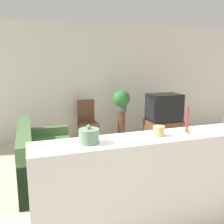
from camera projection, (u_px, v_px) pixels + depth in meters
name	position (u px, v px, depth m)	size (l,w,h in m)	color
ground_plane	(133.00, 214.00, 3.04)	(14.00, 14.00, 0.00)	beige
wall_back	(76.00, 82.00, 5.95)	(9.00, 0.06, 2.70)	silver
couch	(46.00, 159.00, 4.04)	(0.91, 1.93, 0.82)	#476B3D
tv_stand	(163.00, 132.00, 5.63)	(0.72, 0.60, 0.53)	brown
television	(164.00, 107.00, 5.52)	(0.70, 0.54, 0.60)	black
wooden_chair	(87.00, 119.00, 5.76)	(0.44, 0.44, 0.96)	brown
plant_stand	(121.00, 126.00, 5.82)	(0.17, 0.17, 0.71)	brown
potted_plant	(122.00, 100.00, 5.70)	(0.39, 0.39, 0.48)	#4C4C51
foreground_counter	(145.00, 185.00, 2.64)	(2.33, 0.44, 1.07)	white
decorative_bowl	(89.00, 136.00, 2.33)	(0.19, 0.19, 0.18)	gray
candle_jar	(159.00, 131.00, 2.57)	(0.12, 0.12, 0.10)	tan
candlestick	(187.00, 124.00, 2.67)	(0.07, 0.07, 0.28)	#B7933D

